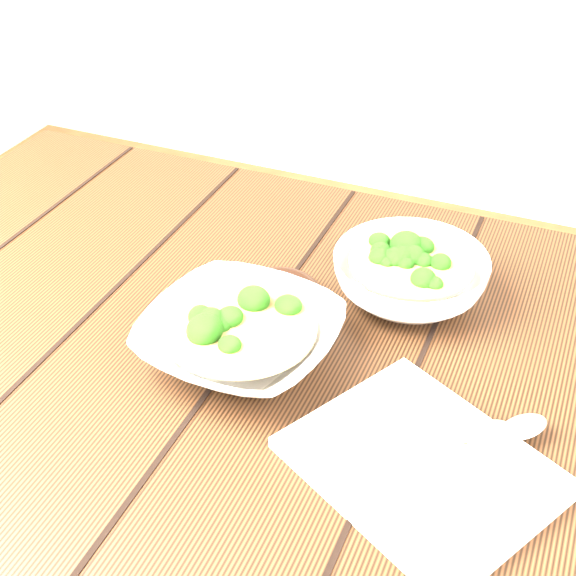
% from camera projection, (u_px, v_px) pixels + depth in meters
% --- Properties ---
extents(table, '(1.20, 0.80, 0.75)m').
position_uv_depth(table, '(261.00, 420.00, 1.01)').
color(table, '#381F10').
rests_on(table, ground).
extents(soup_bowl_front, '(0.24, 0.24, 0.06)m').
position_uv_depth(soup_bowl_front, '(240.00, 337.00, 0.91)').
color(soup_bowl_front, silver).
rests_on(soup_bowl_front, table).
extents(soup_bowl_back, '(0.24, 0.24, 0.07)m').
position_uv_depth(soup_bowl_back, '(410.00, 275.00, 1.00)').
color(soup_bowl_back, silver).
rests_on(soup_bowl_back, table).
extents(trivet, '(0.11, 0.11, 0.03)m').
position_uv_depth(trivet, '(278.00, 296.00, 1.00)').
color(trivet, black).
rests_on(trivet, table).
extents(napkin, '(0.30, 0.28, 0.01)m').
position_uv_depth(napkin, '(422.00, 465.00, 0.78)').
color(napkin, beige).
rests_on(napkin, table).
extents(spoon_left, '(0.15, 0.15, 0.01)m').
position_uv_depth(spoon_left, '(453.00, 443.00, 0.79)').
color(spoon_left, '#9F9B8C').
rests_on(spoon_left, napkin).
extents(spoon_right, '(0.14, 0.16, 0.01)m').
position_uv_depth(spoon_right, '(493.00, 440.00, 0.80)').
color(spoon_right, '#9F9B8C').
rests_on(spoon_right, napkin).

